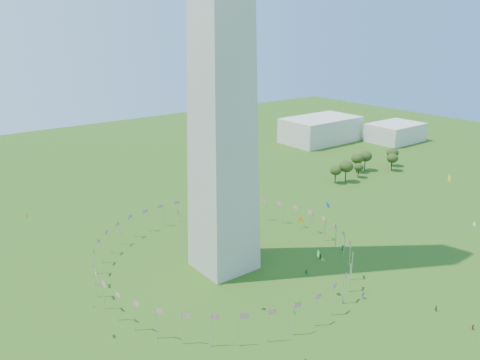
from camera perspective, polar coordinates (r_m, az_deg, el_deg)
name	(u,v)px	position (r m, az deg, el deg)	size (l,w,h in m)	color
ground	(344,346)	(122.77, 12.51, -19.13)	(600.00, 600.00, 0.00)	#264B11
flag_ring	(224,253)	(151.47, -1.99, -8.90)	(80.24, 80.24, 9.00)	silver
gov_building_east_a	(320,130)	(316.61, 9.78, 6.08)	(50.00, 30.00, 16.00)	beige
gov_building_east_b	(395,132)	(329.54, 18.39, 5.54)	(35.00, 25.00, 12.00)	beige
crowd	(351,320)	(130.38, 13.39, -16.25)	(86.26, 53.54, 1.92)	#183C23
kites_aloft	(300,234)	(128.94, 7.34, -6.54)	(120.23, 78.72, 35.95)	orange
tree_line_east	(365,165)	(251.21, 14.99, 1.80)	(53.23, 15.65, 10.79)	#344C19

